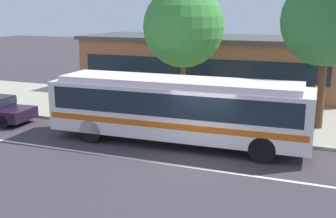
{
  "coord_description": "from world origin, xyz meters",
  "views": [
    {
      "loc": [
        4.34,
        -14.12,
        5.48
      ],
      "look_at": [
        -2.08,
        2.19,
        1.3
      ],
      "focal_mm": 44.56,
      "sensor_mm": 36.0,
      "label": 1
    }
  ],
  "objects": [
    {
      "name": "lane_stripe_center",
      "position": [
        0.0,
        -0.8,
        0.0
      ],
      "size": [
        56.0,
        0.16,
        0.01
      ],
      "primitive_type": "cube",
      "color": "silver",
      "rests_on": "ground_plane"
    },
    {
      "name": "pedestrian_standing_by_tree",
      "position": [
        -1.4,
        5.13,
        1.07
      ],
      "size": [
        0.45,
        0.45,
        1.62
      ],
      "color": "#786054",
      "rests_on": "sidewalk_slab"
    },
    {
      "name": "transit_bus",
      "position": [
        -1.43,
        1.59,
        1.6
      ],
      "size": [
        10.85,
        2.74,
        2.76
      ],
      "color": "silver",
      "rests_on": "ground_plane"
    },
    {
      "name": "sidewalk_slab",
      "position": [
        0.0,
        6.94,
        0.06
      ],
      "size": [
        60.0,
        8.0,
        0.12
      ],
      "primitive_type": "cube",
      "color": "#A29F89",
      "rests_on": "ground_plane"
    },
    {
      "name": "pedestrian_walking_along_curb",
      "position": [
        0.58,
        3.66,
        1.13
      ],
      "size": [
        0.48,
        0.48,
        1.72
      ],
      "color": "#6D5A56",
      "rests_on": "sidewalk_slab"
    },
    {
      "name": "pedestrian_waiting_near_sign",
      "position": [
        3.15,
        3.51,
        1.15
      ],
      "size": [
        0.4,
        0.4,
        1.75
      ],
      "color": "#2A2744",
      "rests_on": "sidewalk_slab"
    },
    {
      "name": "street_tree_near_stop",
      "position": [
        -2.89,
        6.43,
        4.62
      ],
      "size": [
        4.18,
        4.18,
        6.61
      ],
      "color": "brown",
      "rests_on": "sidewalk_slab"
    },
    {
      "name": "street_tree_mid_block",
      "position": [
        4.0,
        5.87,
        5.0
      ],
      "size": [
        4.05,
        4.05,
        6.93
      ],
      "color": "brown",
      "rests_on": "sidewalk_slab"
    },
    {
      "name": "station_building",
      "position": [
        -3.38,
        13.36,
        1.89
      ],
      "size": [
        17.3,
        6.5,
        3.75
      ],
      "color": "#98583C",
      "rests_on": "ground_plane"
    },
    {
      "name": "ground_plane",
      "position": [
        0.0,
        0.0,
        0.0
      ],
      "size": [
        120.0,
        120.0,
        0.0
      ],
      "primitive_type": "plane",
      "color": "#3B333A"
    },
    {
      "name": "bus_stop_sign",
      "position": [
        3.86,
        3.34,
        1.66
      ],
      "size": [
        0.13,
        0.44,
        2.39
      ],
      "color": "gray",
      "rests_on": "sidewalk_slab"
    }
  ]
}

